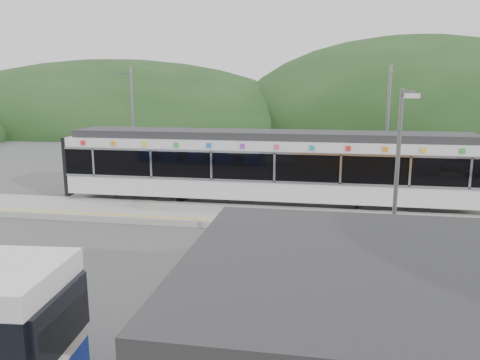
# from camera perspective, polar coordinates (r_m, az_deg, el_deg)

# --- Properties ---
(ground) EXTENTS (120.00, 120.00, 0.00)m
(ground) POSITION_cam_1_polar(r_m,az_deg,el_deg) (18.13, -2.32, -7.64)
(ground) COLOR #4C4C4F
(ground) RESTS_ON ground
(hills) EXTENTS (146.00, 149.00, 26.00)m
(hills) POSITION_cam_1_polar(r_m,az_deg,el_deg) (22.94, 15.95, -4.02)
(hills) COLOR #1E3D19
(hills) RESTS_ON ground
(platform) EXTENTS (26.00, 3.20, 0.30)m
(platform) POSITION_cam_1_polar(r_m,az_deg,el_deg) (21.18, -0.41, -4.41)
(platform) COLOR #9E9E99
(platform) RESTS_ON ground
(yellow_line) EXTENTS (26.00, 0.10, 0.01)m
(yellow_line) POSITION_cam_1_polar(r_m,az_deg,el_deg) (19.91, -1.09, -4.98)
(yellow_line) COLOR yellow
(yellow_line) RESTS_ON platform
(train) EXTENTS (20.44, 3.01, 3.74)m
(train) POSITION_cam_1_polar(r_m,az_deg,el_deg) (23.22, 3.41, 1.80)
(train) COLOR black
(train) RESTS_ON ground
(catenary_mast_west) EXTENTS (0.18, 1.80, 7.00)m
(catenary_mast_west) POSITION_cam_1_polar(r_m,az_deg,el_deg) (27.58, -12.91, 6.35)
(catenary_mast_west) COLOR slate
(catenary_mast_west) RESTS_ON ground
(catenary_mast_east) EXTENTS (0.18, 1.80, 7.00)m
(catenary_mast_east) POSITION_cam_1_polar(r_m,az_deg,el_deg) (25.62, 17.49, 5.77)
(catenary_mast_east) COLOR slate
(catenary_mast_east) RESTS_ON ground
(station_shelter) EXTENTS (9.20, 6.20, 3.00)m
(station_shelter) POSITION_cam_1_polar(r_m,az_deg,el_deg) (9.16, 24.43, -17.95)
(station_shelter) COLOR brown
(station_shelter) RESTS_ON ground
(lamp_post) EXTENTS (0.37, 1.05, 5.83)m
(lamp_post) POSITION_cam_1_polar(r_m,az_deg,el_deg) (13.55, 18.64, 0.53)
(lamp_post) COLOR slate
(lamp_post) RESTS_ON ground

